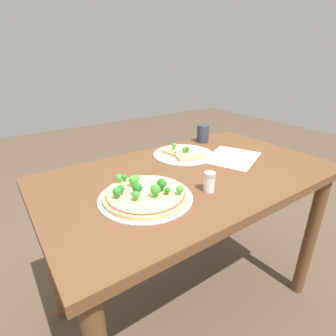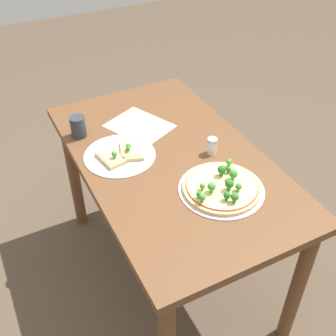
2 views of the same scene
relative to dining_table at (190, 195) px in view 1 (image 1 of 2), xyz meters
name	(u,v)px [view 1 (image 1 of 2)]	position (x,y,z in m)	size (l,w,h in m)	color
ground_plane	(186,300)	(0.00, 0.00, -0.64)	(8.00, 8.00, 0.00)	brown
dining_table	(190,195)	(0.00, 0.00, 0.00)	(1.23, 0.72, 0.75)	brown
pizza_tray_whole	(145,194)	(0.27, 0.08, 0.13)	(0.33, 0.33, 0.07)	#B7B7BC
pizza_tray_slice	(183,153)	(-0.10, -0.18, 0.12)	(0.30, 0.30, 0.06)	#B7B7BC
drinking_cup	(203,134)	(-0.32, -0.29, 0.16)	(0.07, 0.07, 0.10)	#2D333D
condiment_shaker	(209,182)	(0.05, 0.17, 0.15)	(0.04, 0.04, 0.07)	silver
paper_menu	(232,157)	(-0.27, -0.02, 0.11)	(0.27, 0.21, 0.00)	white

